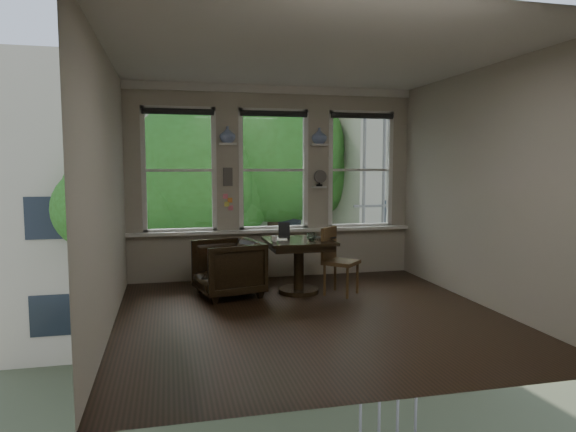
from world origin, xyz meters
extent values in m
plane|color=black|center=(0.00, 0.00, 0.00)|extent=(4.50, 4.50, 0.00)
plane|color=silver|center=(0.00, 0.00, 3.00)|extent=(4.50, 4.50, 0.00)
plane|color=#B8AA9D|center=(0.00, 2.25, 1.50)|extent=(4.50, 0.00, 4.50)
plane|color=#B8AA9D|center=(0.00, -2.25, 1.50)|extent=(4.50, 0.00, 4.50)
plane|color=#B8AA9D|center=(-2.25, 0.00, 1.50)|extent=(0.00, 4.50, 4.50)
plane|color=#B8AA9D|center=(2.25, 0.00, 1.50)|extent=(0.00, 4.50, 4.50)
cube|color=white|center=(-0.72, 2.15, 2.10)|extent=(0.26, 0.16, 0.03)
cube|color=white|center=(0.72, 2.15, 2.10)|extent=(0.26, 0.16, 0.03)
cube|color=#59544F|center=(-0.72, 2.18, 1.60)|extent=(0.14, 0.06, 0.28)
imported|color=white|center=(-0.72, 2.15, 2.24)|extent=(0.24, 0.24, 0.25)
imported|color=white|center=(0.72, 2.15, 2.24)|extent=(0.24, 0.24, 0.25)
imported|color=black|center=(-0.85, 1.17, 0.38)|extent=(1.01, 0.99, 0.77)
cube|color=maroon|center=(-0.85, 1.17, 0.45)|extent=(0.45, 0.45, 0.06)
imported|color=black|center=(0.46, 1.05, 0.76)|extent=(0.41, 0.37, 0.03)
imported|color=white|center=(-0.24, 0.98, 0.79)|extent=(0.11, 0.11, 0.09)
imported|color=white|center=(0.28, 1.00, 0.80)|extent=(0.16, 0.16, 0.11)
cube|color=black|center=(-0.03, 1.34, 0.86)|extent=(0.17, 0.10, 0.22)
cube|color=silver|center=(-0.12, 1.23, 0.75)|extent=(0.27, 0.34, 0.00)
camera|label=1|loc=(-1.61, -5.71, 1.78)|focal=32.00mm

